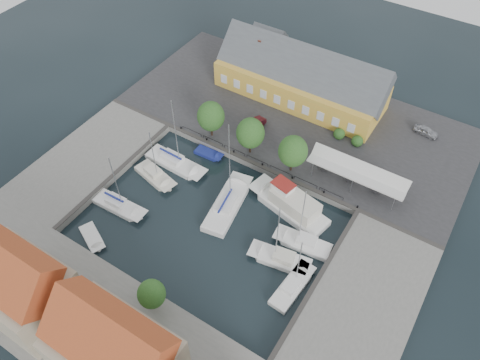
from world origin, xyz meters
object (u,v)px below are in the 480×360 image
(east_boat_c, at_px, (292,288))
(car_silver, at_px, (426,131))
(west_boat_a, at_px, (175,163))
(warehouse, at_px, (299,77))
(east_boat_b, at_px, (281,260))
(east_boat_a, at_px, (304,244))
(tent_canopy, at_px, (358,171))
(west_boat_d, at_px, (119,206))
(launch_sw, at_px, (92,238))
(car_red, at_px, (254,125))
(west_boat_b, at_px, (155,176))
(trawler, at_px, (291,205))
(center_sailboat, at_px, (227,205))
(launch_nw, at_px, (208,154))

(east_boat_c, bearing_deg, car_silver, 81.46)
(car_silver, bearing_deg, west_boat_a, 136.52)
(warehouse, distance_m, west_boat_a, 25.49)
(east_boat_b, bearing_deg, east_boat_a, 70.56)
(tent_canopy, bearing_deg, east_boat_a, -97.55)
(east_boat_b, bearing_deg, warehouse, 114.38)
(west_boat_d, distance_m, launch_sw, 5.84)
(east_boat_b, relative_size, west_boat_d, 1.01)
(car_red, xyz_separation_m, west_boat_b, (-7.35, -15.93, -1.47))
(warehouse, bearing_deg, trawler, -64.19)
(launch_sw, bearing_deg, center_sailboat, 48.92)
(trawler, distance_m, west_boat_b, 20.38)
(car_silver, distance_m, launch_sw, 52.23)
(east_boat_b, distance_m, west_boat_d, 23.64)
(center_sailboat, distance_m, trawler, 8.78)
(center_sailboat, bearing_deg, warehouse, 96.65)
(warehouse, relative_size, center_sailboat, 1.92)
(car_red, distance_m, east_boat_a, 22.24)
(trawler, distance_m, east_boat_a, 5.96)
(warehouse, bearing_deg, car_silver, 4.64)
(warehouse, distance_m, east_boat_a, 30.60)
(center_sailboat, relative_size, west_boat_d, 1.35)
(west_boat_b, bearing_deg, east_boat_a, 2.66)
(east_boat_a, bearing_deg, west_boat_d, -161.61)
(east_boat_b, xyz_separation_m, east_boat_c, (2.99, -2.74, -0.00))
(trawler, distance_m, launch_nw, 16.06)
(west_boat_d, bearing_deg, launch_nw, 73.31)
(west_boat_a, distance_m, launch_sw, 16.57)
(east_boat_b, distance_m, west_boat_a, 22.63)
(tent_canopy, distance_m, west_boat_d, 33.53)
(tent_canopy, height_order, west_boat_d, west_boat_d)
(warehouse, height_order, east_boat_c, warehouse)
(car_red, bearing_deg, east_boat_a, -34.30)
(tent_canopy, bearing_deg, trawler, -125.00)
(east_boat_a, bearing_deg, launch_nw, 160.64)
(west_boat_a, bearing_deg, trawler, 4.80)
(tent_canopy, bearing_deg, warehouse, 140.14)
(east_boat_c, distance_m, launch_nw, 25.50)
(car_silver, relative_size, launch_sw, 0.72)
(tent_canopy, distance_m, west_boat_a, 26.85)
(east_boat_b, distance_m, east_boat_c, 4.06)
(warehouse, xyz_separation_m, tent_canopy, (16.60, -13.86, -0.74))
(launch_sw, height_order, launch_nw, launch_sw)
(launch_sw, bearing_deg, east_boat_b, 24.37)
(launch_nw, bearing_deg, car_silver, 38.21)
(tent_canopy, relative_size, trawler, 1.10)
(tent_canopy, height_order, car_silver, tent_canopy)
(trawler, bearing_deg, east_boat_c, -60.98)
(car_red, height_order, trawler, trawler)
(car_red, xyz_separation_m, center_sailboat, (4.66, -14.89, -1.37))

